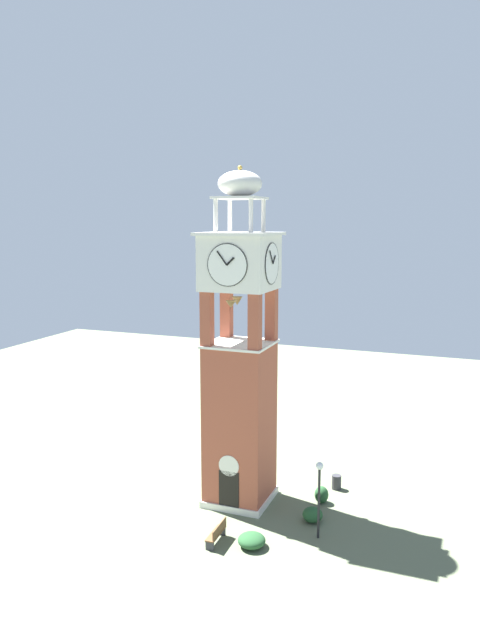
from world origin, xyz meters
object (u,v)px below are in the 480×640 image
object	(u,v)px
clock_tower	(240,369)
park_bench	(217,533)
lamp_post	(319,486)
trash_bin	(336,482)

from	to	relation	value
clock_tower	park_bench	size ratio (longest dim) A/B	10.93
clock_tower	lamp_post	size ratio (longest dim) A/B	4.64
park_bench	lamp_post	xyz separation A→B (m)	(4.30, 2.15, 2.15)
clock_tower	lamp_post	world-z (taller)	clock_tower
park_bench	trash_bin	world-z (taller)	park_bench
clock_tower	park_bench	world-z (taller)	clock_tower
clock_tower	lamp_post	distance (m)	7.12
clock_tower	lamp_post	bearing A→B (deg)	-25.41
clock_tower	park_bench	distance (m)	8.14
park_bench	lamp_post	size ratio (longest dim) A/B	0.42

